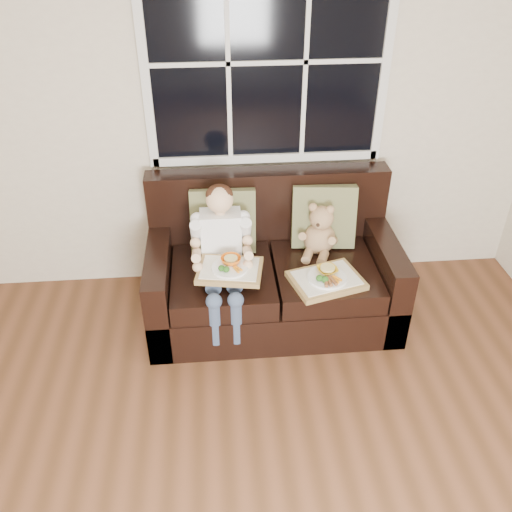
{
  "coord_description": "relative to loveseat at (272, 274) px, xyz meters",
  "views": [
    {
      "loc": [
        -0.09,
        -1.07,
        2.56
      ],
      "look_at": [
        0.17,
        1.85,
        0.58
      ],
      "focal_mm": 38.0,
      "sensor_mm": 36.0,
      "label": 1
    }
  ],
  "objects": [
    {
      "name": "pillow_left",
      "position": [
        -0.33,
        0.15,
        0.36
      ],
      "size": [
        0.46,
        0.23,
        0.46
      ],
      "rotation": [
        -0.21,
        0.0,
        -0.06
      ],
      "color": "olive",
      "rests_on": "loveseat"
    },
    {
      "name": "room_walls",
      "position": [
        -0.3,
        -2.02,
        1.28
      ],
      "size": [
        4.52,
        5.02,
        2.71
      ],
      "color": "beige",
      "rests_on": "ground"
    },
    {
      "name": "pillow_right",
      "position": [
        0.38,
        0.15,
        0.36
      ],
      "size": [
        0.46,
        0.24,
        0.46
      ],
      "rotation": [
        -0.21,
        0.0,
        -0.1
      ],
      "color": "olive",
      "rests_on": "loveseat"
    },
    {
      "name": "child",
      "position": [
        -0.35,
        -0.12,
        0.34
      ],
      "size": [
        0.39,
        0.6,
        0.88
      ],
      "color": "white",
      "rests_on": "loveseat"
    },
    {
      "name": "teddy_bear",
      "position": [
        0.34,
        0.04,
        0.3
      ],
      "size": [
        0.28,
        0.33,
        0.39
      ],
      "rotation": [
        0.0,
        0.0,
        -0.38
      ],
      "color": "tan",
      "rests_on": "loveseat"
    },
    {
      "name": "window_back",
      "position": [
        -0.0,
        0.46,
        1.34
      ],
      "size": [
        1.62,
        0.04,
        1.37
      ],
      "color": "black",
      "rests_on": "room_walls"
    },
    {
      "name": "tray_left",
      "position": [
        -0.3,
        -0.29,
        0.27
      ],
      "size": [
        0.45,
        0.38,
        0.09
      ],
      "rotation": [
        0.0,
        0.0,
        -0.18
      ],
      "color": "#A6854B",
      "rests_on": "child"
    },
    {
      "name": "loveseat",
      "position": [
        0.0,
        0.0,
        0.0
      ],
      "size": [
        1.7,
        0.92,
        0.96
      ],
      "color": "black",
      "rests_on": "ground"
    },
    {
      "name": "tray_right",
      "position": [
        0.32,
        -0.32,
        0.17
      ],
      "size": [
        0.52,
        0.44,
        0.1
      ],
      "rotation": [
        0.0,
        0.0,
        0.27
      ],
      "color": "#A6854B",
      "rests_on": "loveseat"
    }
  ]
}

